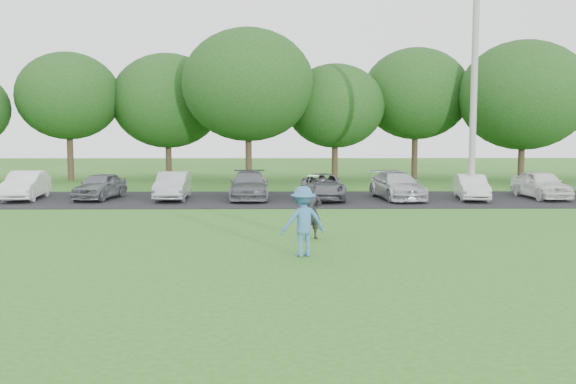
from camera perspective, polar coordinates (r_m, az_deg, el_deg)
ground at (r=14.99m, az=0.17°, el=-6.31°), size 100.00×100.00×0.00m
parking_lot at (r=27.83m, az=-0.25°, el=-0.65°), size 32.00×6.50×0.03m
utility_pole at (r=28.51m, az=16.21°, el=8.95°), size 0.28×0.28×9.64m
frisbee_player at (r=15.61m, az=1.35°, el=-2.62°), size 1.25×0.94×2.01m
camera_bystander at (r=18.00m, az=2.14°, el=-1.74°), size 0.67×0.57×1.56m
parked_cars at (r=27.74m, az=-1.85°, el=0.58°), size 30.60×4.68×1.23m
tree_row at (r=37.49m, az=1.96°, el=8.51°), size 42.39×9.85×8.64m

